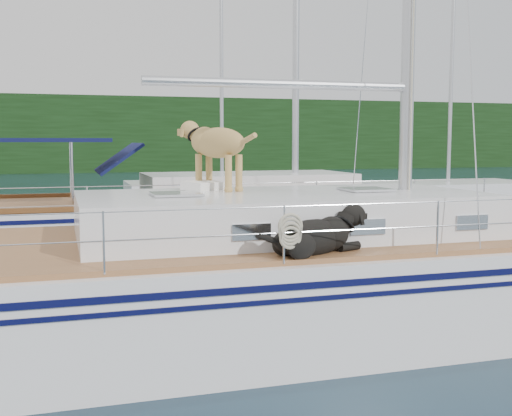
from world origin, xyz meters
name	(u,v)px	position (x,y,z in m)	size (l,w,h in m)	color
ground	(224,333)	(0.00, 0.00, 0.00)	(120.00, 120.00, 0.00)	black
tree_line	(84,134)	(0.00, 45.00, 3.00)	(90.00, 3.00, 6.00)	black
shore_bank	(84,164)	(0.00, 46.20, 0.60)	(92.00, 1.00, 1.20)	#595147
main_sailboat	(230,281)	(0.09, 0.00, 0.68)	(12.00, 3.81, 14.01)	silver
neighbor_sailboat	(203,221)	(1.19, 6.66, 0.63)	(11.00, 3.50, 13.30)	silver
bg_boat_center	(222,194)	(4.00, 16.00, 0.45)	(7.20, 3.00, 11.65)	silver
bg_boat_east	(448,195)	(12.00, 13.00, 0.46)	(6.40, 3.00, 11.65)	silver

